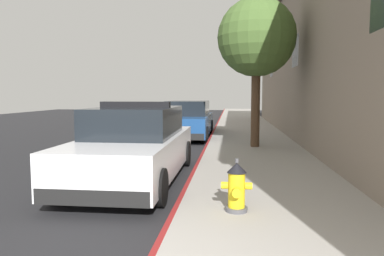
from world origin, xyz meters
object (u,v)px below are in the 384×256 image
(parked_car_silver_ahead, at_px, (188,120))
(fire_hydrant, at_px, (237,187))
(street_tree, at_px, (257,38))
(police_cruiser, at_px, (135,146))

(parked_car_silver_ahead, xyz_separation_m, fire_hydrant, (1.92, -10.06, -0.22))
(parked_car_silver_ahead, bearing_deg, fire_hydrant, -79.20)
(fire_hydrant, bearing_deg, street_tree, 84.11)
(police_cruiser, relative_size, street_tree, 1.04)
(police_cruiser, height_order, parked_car_silver_ahead, police_cruiser)
(police_cruiser, xyz_separation_m, parked_car_silver_ahead, (0.19, 7.73, -0.00))
(fire_hydrant, bearing_deg, parked_car_silver_ahead, 100.80)
(street_tree, bearing_deg, fire_hydrant, -95.89)
(police_cruiser, distance_m, street_tree, 5.78)
(fire_hydrant, relative_size, street_tree, 0.16)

